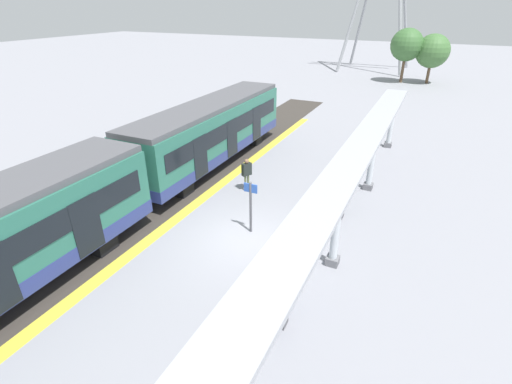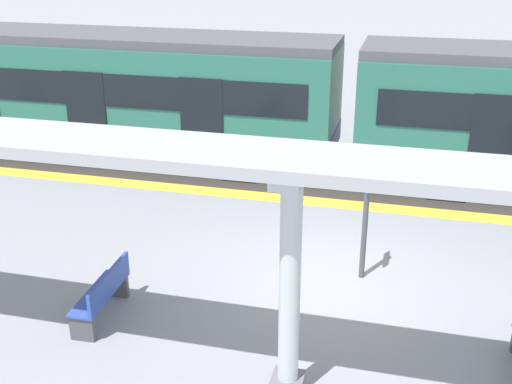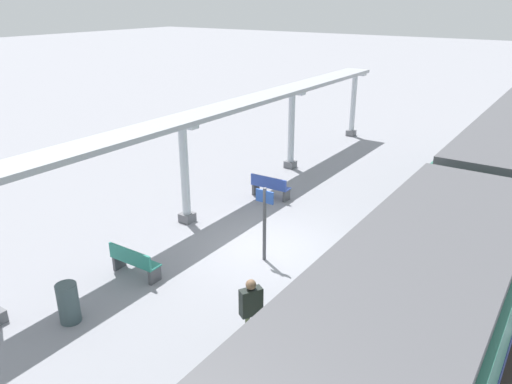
# 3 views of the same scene
# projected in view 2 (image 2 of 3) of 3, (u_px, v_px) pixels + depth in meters

# --- Properties ---
(ground_plane) EXTENTS (176.00, 176.00, 0.00)m
(ground_plane) POSITION_uv_depth(u_px,v_px,m) (329.00, 278.00, 11.84)
(ground_plane) COLOR gray
(tactile_edge_strip) EXTENTS (0.53, 34.33, 0.01)m
(tactile_edge_strip) POSITION_uv_depth(u_px,v_px,m) (350.00, 205.00, 14.99)
(tactile_edge_strip) COLOR gold
(tactile_edge_strip) RESTS_ON ground
(trackbed) EXTENTS (3.20, 46.33, 0.01)m
(trackbed) POSITION_uv_depth(u_px,v_px,m) (358.00, 177.00, 16.67)
(trackbed) COLOR #38332D
(trackbed) RESTS_ON ground
(train_near_carriage) EXTENTS (2.65, 12.55, 3.48)m
(train_near_carriage) POSITION_uv_depth(u_px,v_px,m) (109.00, 93.00, 17.53)
(train_near_carriage) COLOR #2A6C59
(train_near_carriage) RESTS_ON ground
(canopy_pillar_third) EXTENTS (1.10, 0.44, 3.37)m
(canopy_pillar_third) POSITION_uv_depth(u_px,v_px,m) (290.00, 288.00, 8.22)
(canopy_pillar_third) COLOR slate
(canopy_pillar_third) RESTS_ON ground
(canopy_beam) EXTENTS (1.20, 27.49, 0.16)m
(canopy_beam) POSITION_uv_depth(u_px,v_px,m) (296.00, 161.00, 7.55)
(canopy_beam) COLOR #A8AAB2
(canopy_beam) RESTS_ON canopy_pillar_nearest
(bench_mid_platform) EXTENTS (1.51, 0.49, 0.86)m
(bench_mid_platform) POSITION_uv_depth(u_px,v_px,m) (104.00, 294.00, 10.49)
(bench_mid_platform) COLOR #304AA5
(bench_mid_platform) RESTS_ON ground
(platform_info_sign) EXTENTS (0.56, 0.10, 2.20)m
(platform_info_sign) POSITION_uv_depth(u_px,v_px,m) (366.00, 212.00, 11.38)
(platform_info_sign) COLOR #4C4C51
(platform_info_sign) RESTS_ON ground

